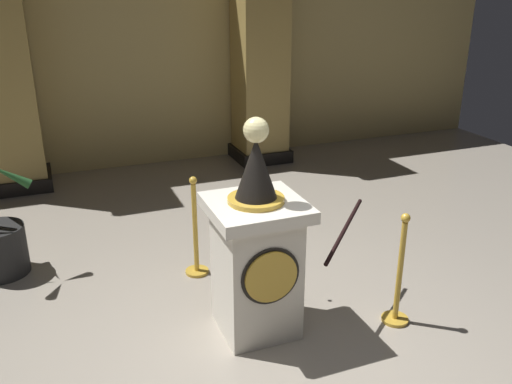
% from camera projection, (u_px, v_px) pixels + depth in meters
% --- Properties ---
extents(ground_plane, '(12.88, 12.88, 0.00)m').
position_uv_depth(ground_plane, '(272.00, 361.00, 4.36)').
color(ground_plane, '#9E9384').
extents(back_wall, '(12.88, 0.16, 3.60)m').
position_uv_depth(back_wall, '(136.00, 52.00, 8.46)').
color(back_wall, tan).
rests_on(back_wall, ground_plane).
extents(pedestal_clock, '(0.77, 0.77, 1.88)m').
position_uv_depth(pedestal_clock, '(256.00, 253.00, 4.52)').
color(pedestal_clock, silver).
rests_on(pedestal_clock, ground_plane).
extents(stanchion_near, '(0.24, 0.24, 1.04)m').
position_uv_depth(stanchion_near, '(398.00, 285.00, 4.75)').
color(stanchion_near, gold).
rests_on(stanchion_near, ground_plane).
extents(stanchion_far, '(0.24, 0.24, 1.06)m').
position_uv_depth(stanchion_far, '(196.00, 240.00, 5.54)').
color(stanchion_far, gold).
rests_on(stanchion_far, ground_plane).
extents(velvet_rope, '(1.47, 1.47, 0.22)m').
position_uv_depth(velvet_rope, '(290.00, 220.00, 4.99)').
color(velvet_rope, black).
extents(column_left, '(0.87, 0.87, 3.46)m').
position_uv_depth(column_left, '(4.00, 69.00, 7.43)').
color(column_left, black).
rests_on(column_left, ground_plane).
extents(column_right, '(0.90, 0.90, 3.46)m').
position_uv_depth(column_right, '(260.00, 56.00, 8.70)').
color(column_right, black).
rests_on(column_right, ground_plane).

